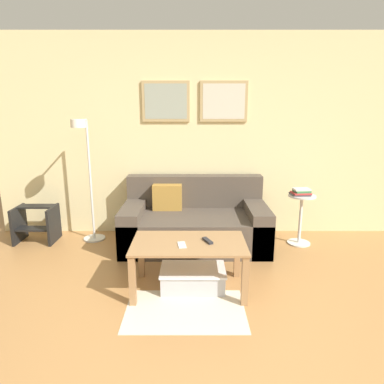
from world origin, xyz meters
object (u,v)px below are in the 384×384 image
object	(u,v)px
coffee_table	(189,251)
floor_lamp	(86,172)
cell_phone	(181,245)
remote_control	(207,241)
couch	(194,223)
step_stool	(36,223)
side_table	(300,215)
storage_bin	(193,278)
book_stack	(301,192)

from	to	relation	value
coffee_table	floor_lamp	distance (m)	1.74
floor_lamp	cell_phone	size ratio (longest dim) A/B	10.85
floor_lamp	remote_control	bearing A→B (deg)	-38.30
couch	step_stool	xyz separation A→B (m)	(-1.98, 0.08, -0.03)
side_table	remote_control	size ratio (longest dim) A/B	4.12
remote_control	coffee_table	bearing A→B (deg)	160.36
couch	remote_control	bearing A→B (deg)	-84.22
storage_bin	cell_phone	bearing A→B (deg)	-135.19
coffee_table	side_table	bearing A→B (deg)	39.36
coffee_table	book_stack	world-z (taller)	book_stack
side_table	step_stool	world-z (taller)	side_table
floor_lamp	remote_control	distance (m)	1.83
storage_bin	step_stool	xyz separation A→B (m)	(-1.96, 1.16, 0.15)
floor_lamp	storage_bin	bearing A→B (deg)	-40.78
storage_bin	cell_phone	size ratio (longest dim) A/B	4.28
floor_lamp	step_stool	distance (m)	0.96
storage_bin	floor_lamp	distance (m)	1.85
couch	cell_phone	size ratio (longest dim) A/B	12.26
couch	side_table	xyz separation A→B (m)	(1.30, 0.01, 0.10)
couch	floor_lamp	xyz separation A→B (m)	(-1.28, 0.01, 0.63)
remote_control	cell_phone	bearing A→B (deg)	176.36
coffee_table	side_table	distance (m)	1.75
coffee_table	storage_bin	world-z (taller)	coffee_table
floor_lamp	book_stack	size ratio (longest dim) A/B	6.51
cell_phone	step_stool	world-z (taller)	cell_phone
side_table	book_stack	bearing A→B (deg)	-176.61
coffee_table	step_stool	xyz separation A→B (m)	(-1.92, 1.19, -0.14)
coffee_table	side_table	size ratio (longest dim) A/B	1.66
side_table	book_stack	xyz separation A→B (m)	(-0.02, -0.00, 0.29)
coffee_table	cell_phone	bearing A→B (deg)	-130.27
couch	floor_lamp	distance (m)	1.43
couch	coffee_table	world-z (taller)	couch
couch	coffee_table	distance (m)	1.11
book_stack	step_stool	bearing A→B (deg)	178.66
couch	side_table	size ratio (longest dim) A/B	2.78
cell_phone	step_stool	xyz separation A→B (m)	(-1.86, 1.26, -0.22)
remote_control	cell_phone	size ratio (longest dim) A/B	1.07
coffee_table	storage_bin	xyz separation A→B (m)	(0.04, 0.02, -0.28)
floor_lamp	step_stool	bearing A→B (deg)	173.99
coffee_table	storage_bin	bearing A→B (deg)	34.17
storage_bin	step_stool	bearing A→B (deg)	149.31
couch	step_stool	size ratio (longest dim) A/B	3.64
couch	side_table	bearing A→B (deg)	0.39
storage_bin	book_stack	size ratio (longest dim) A/B	2.57
book_stack	step_stool	distance (m)	3.29
storage_bin	side_table	world-z (taller)	side_table
couch	book_stack	xyz separation A→B (m)	(1.28, 0.01, 0.38)
storage_bin	remote_control	world-z (taller)	remote_control
couch	storage_bin	size ratio (longest dim) A/B	2.87
couch	cell_phone	distance (m)	1.20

